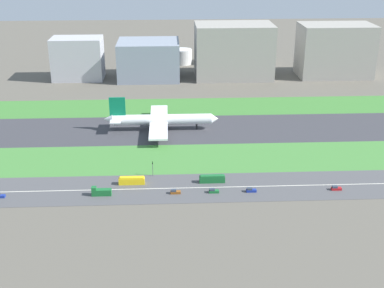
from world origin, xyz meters
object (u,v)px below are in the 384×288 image
Objects in this scene: truck_0 at (101,192)px; fuel_tank_east at (253,56)px; airliner at (159,120)px; terminal_building at (78,59)px; bus_0 at (212,179)px; car_4 at (336,188)px; car_0 at (251,190)px; bus_1 at (132,181)px; fuel_tank_centre at (217,55)px; cargo_warehouse at (335,50)px; car_2 at (175,192)px; car_1 at (213,191)px; traffic_light at (153,168)px; hangar_building at (149,60)px; office_tower at (234,51)px; fuel_tank_west at (182,57)px.

fuel_tank_east is at bearing -113.52° from truck_0.
terminal_building reaches higher than airliner.
car_4 is (53.76, -10.00, -0.90)m from bus_0.
car_0 is at bearing -180.00° from truck_0.
bus_1 is 2.64× the size of car_0.
fuel_tank_centre is at bearing 75.23° from bus_1.
bus_0 is at bearing -70.20° from airliner.
airliner is 166.13m from fuel_tank_centre.
bus_1 is 234.49m from cargo_warehouse.
car_2 is 1.00× the size of car_4.
traffic_light reaches higher than car_1.
bus_1 is 234.81m from fuel_tank_centre.
traffic_light is 233.60m from fuel_tank_east.
terminal_building is at bearing 115.67° from bus_0.
bus_0 is at bearing -10.54° from car_4.
truck_0 is at bearing -107.00° from fuel_tank_centre.
cargo_warehouse is (127.48, 192.00, 19.13)m from car_2.
car_1 is 1.00× the size of car_4.
terminal_building is at bearing 109.18° from traffic_light.
hangar_building is (15.20, 192.00, 12.63)m from truck_0.
office_tower is at bearing -116.82° from fuel_tank_east.
airliner is 78.54m from car_2.
cargo_warehouse reaches higher than car_2.
car_4 is 194.26m from office_tower.
bus_1 reaches higher than car_2.
car_4 is 0.61× the size of traffic_light.
bus_1 is 0.21× the size of cargo_warehouse.
car_0 is 0.27× the size of fuel_tank_west.
car_1 and car_0 have the same top height.
hangar_building is (-49.70, 192.00, 13.38)m from car_0.
bus_0 and bus_1 have the same top height.
hangar_building is at bearing -141.84° from fuel_tank_centre.
terminal_building reaches higher than fuel_tank_centre.
fuel_tank_east is at bearing 76.54° from bus_0.
fuel_tank_west is at bearing -92.50° from car_2.
traffic_light is at bearing -70.82° from terminal_building.
hangar_building is 0.79× the size of office_tower.
traffic_light is at bearing -87.80° from hangar_building.
car_0 is (-37.66, 0.00, 0.00)m from car_4.
truck_0 is (-48.80, -10.00, -0.15)m from bus_0.
car_1 is at bearing -15.54° from bus_1.
car_0 is at bearing -94.61° from office_tower.
car_4 is (89.96, -10.00, -0.90)m from bus_1.
hangar_building reaches higher than airliner.
cargo_warehouse is at bearing -27.39° from fuel_tank_centre.
fuel_tank_west is (42.21, 237.00, 4.59)m from truck_0.
truck_0 is at bearing -100.10° from fuel_tank_west.
fuel_tank_west is at bearing 29.09° from terminal_building.
terminal_building is 149.07m from fuel_tank_east.
fuel_tank_west is (-22.69, 237.00, 5.34)m from car_0.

